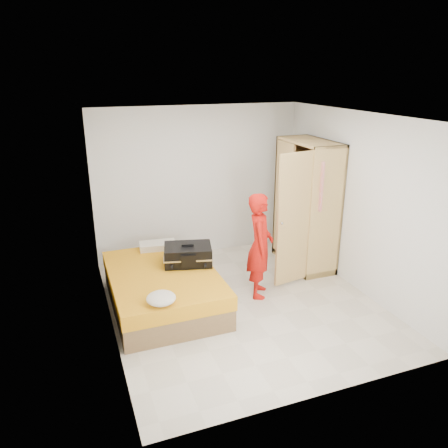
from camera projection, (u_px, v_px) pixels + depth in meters
name	position (u px, v px, depth m)	size (l,w,h in m)	color
room	(244.00, 217.00, 5.78)	(4.00, 4.02, 2.60)	beige
bed	(163.00, 288.00, 6.11)	(1.42, 2.02, 0.50)	brown
wardrobe	(305.00, 209.00, 7.11)	(1.16, 1.28, 2.10)	tan
person	(260.00, 246.00, 6.22)	(0.56, 0.37, 1.54)	red
suitcase	(188.00, 255.00, 6.26)	(0.79, 0.65, 0.30)	black
round_cushion	(161.00, 298.00, 5.20)	(0.35, 0.35, 0.13)	silver
pillow	(158.00, 246.00, 6.80)	(0.55, 0.28, 0.10)	silver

